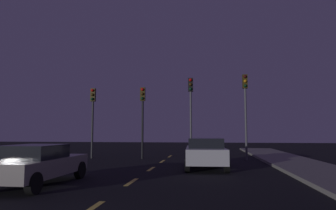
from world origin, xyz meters
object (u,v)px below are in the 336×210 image
Objects in this scene: traffic_signal_center_right at (191,102)px; traffic_signal_far_right at (245,100)px; car_stopped_ahead at (205,153)px; traffic_signal_far_left at (93,109)px; traffic_signal_center_left at (143,108)px; car_adjacent_lane at (37,164)px.

traffic_signal_center_right is 3.52m from traffic_signal_far_right.
traffic_signal_far_right is at bearing 61.29° from car_stopped_ahead.
car_stopped_ahead is (7.66, -4.70, -2.59)m from traffic_signal_far_left.
traffic_signal_far_right reaches higher than traffic_signal_center_left.
traffic_signal_far_left is at bearing 101.49° from car_adjacent_lane.
traffic_signal_far_right is 1.31× the size of car_adjacent_lane.
traffic_signal_center_right is (6.72, 0.00, 0.37)m from traffic_signal_far_left.
traffic_signal_center_right is (3.23, 0.00, 0.37)m from traffic_signal_center_left.
traffic_signal_far_right is at bearing 0.01° from traffic_signal_center_left.
traffic_signal_center_left reaches higher than car_adjacent_lane.
traffic_signal_far_left is 1.14× the size of car_stopped_ahead.
traffic_signal_center_right is 0.97× the size of traffic_signal_far_right.
car_adjacent_lane is at bearing -136.53° from car_stopped_ahead.
car_stopped_ahead is at bearing -78.63° from traffic_signal_center_right.
traffic_signal_center_right is at bearing 64.99° from car_adjacent_lane.
car_adjacent_lane is at bearing -78.51° from traffic_signal_far_left.
traffic_signal_center_left is at bearing -179.98° from traffic_signal_center_right.
car_adjacent_lane is at bearing -115.01° from traffic_signal_center_right.
traffic_signal_far_right is 1.31× the size of car_stopped_ahead.
traffic_signal_center_left is at bearing 131.61° from car_stopped_ahead.
car_stopped_ahead is at bearing -118.71° from traffic_signal_far_right.
traffic_signal_center_left is at bearing -179.99° from traffic_signal_far_right.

